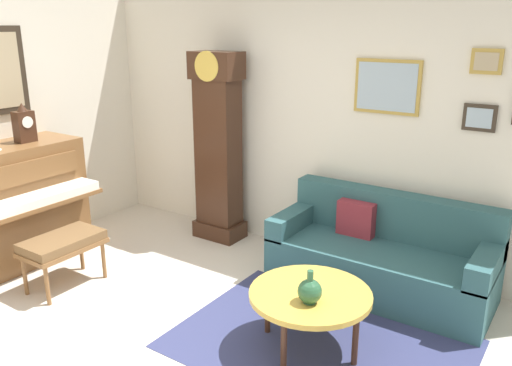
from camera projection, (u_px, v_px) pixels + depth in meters
wall_back at (316, 116)px, 5.17m from camera, size 5.30×0.13×2.80m
area_rug at (319, 344)px, 3.88m from camera, size 2.10×1.50×0.01m
piano at (8, 206)px, 5.02m from camera, size 0.87×1.44×1.19m
piano_bench at (63, 244)px, 4.63m from camera, size 0.42×0.70×0.48m
grandfather_clock at (218, 153)px, 5.57m from camera, size 0.52×0.34×2.03m
couch at (382, 256)px, 4.62m from camera, size 1.90×0.80×0.84m
coffee_table at (310, 296)px, 3.72m from camera, size 0.88×0.88×0.46m
mantel_clock at (24, 125)px, 5.01m from camera, size 0.13×0.18×0.38m
green_jug at (310, 291)px, 3.55m from camera, size 0.17×0.17×0.24m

